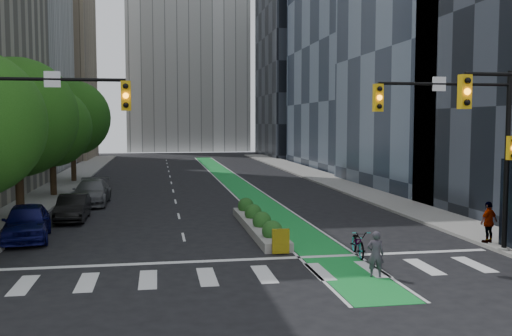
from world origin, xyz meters
name	(u,v)px	position (x,y,z in m)	size (l,w,h in m)	color
ground	(259,267)	(0.00, 0.00, 0.00)	(160.00, 160.00, 0.00)	black
sidewalk_left	(50,191)	(-11.80, 25.00, 0.07)	(3.60, 90.00, 0.15)	gray
sidewalk_right	(346,185)	(11.80, 25.00, 0.07)	(3.60, 90.00, 0.15)	gray
bike_lane_paint	(233,182)	(3.00, 30.00, 0.01)	(2.20, 70.00, 0.01)	green
building_tan_far	(41,68)	(-20.00, 66.00, 13.00)	(14.00, 16.00, 26.00)	tan
building_dark_end	(308,67)	(20.00, 68.00, 14.00)	(14.00, 18.00, 28.00)	black
tree_mid	(17,118)	(-11.00, 12.00, 5.57)	(6.40, 6.40, 8.78)	black
tree_midfar	(52,127)	(-11.00, 22.00, 4.95)	(5.60, 5.60, 7.76)	black
tree_far	(72,118)	(-11.00, 32.00, 5.69)	(6.60, 6.60, 9.00)	black
signal_left	(8,138)	(-8.70, 0.46, 4.78)	(6.14, 0.51, 7.20)	black
signal_right	(473,135)	(8.67, 0.47, 4.80)	(5.82, 0.51, 7.20)	black
median_planter	(258,223)	(1.20, 7.04, 0.37)	(1.20, 10.26, 1.10)	gray
bicycle	(358,243)	(4.20, 1.08, 0.53)	(0.71, 2.02, 1.06)	gray
cyclist	(375,254)	(3.70, -2.00, 0.80)	(0.59, 0.39, 1.61)	#3A3640
parked_car_left_near	(27,222)	(-9.50, 6.54, 0.82)	(1.95, 4.84, 1.65)	#0D0F4E
parked_car_left_mid	(73,208)	(-8.20, 11.51, 0.70)	(1.49, 4.26, 1.40)	black
parked_car_left_far	(91,192)	(-7.91, 17.70, 0.79)	(2.21, 5.45, 1.58)	#515356
pedestrian_far	(489,222)	(10.34, 1.85, 1.04)	(1.05, 0.44, 1.79)	gray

